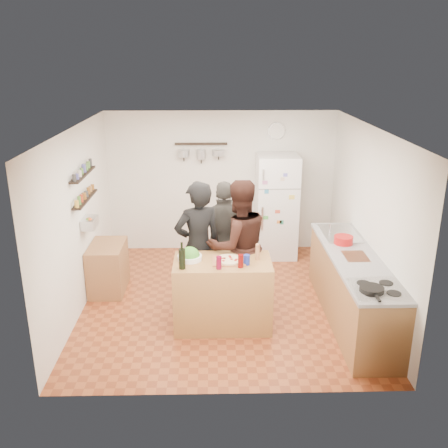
{
  "coord_description": "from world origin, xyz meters",
  "views": [
    {
      "loc": [
        -0.15,
        -6.51,
        3.43
      ],
      "look_at": [
        0.0,
        0.1,
        1.15
      ],
      "focal_mm": 40.0,
      "sensor_mm": 36.0,
      "label": 1
    }
  ],
  "objects_px": {
    "person_left": "(198,246)",
    "counter_run": "(352,288)",
    "person_center": "(238,246)",
    "wine_bottle": "(182,259)",
    "side_table": "(108,268)",
    "skillet": "(372,289)",
    "salad_bowl": "(190,258)",
    "person_back": "(225,238)",
    "salt_canister": "(247,260)",
    "prep_island": "(223,293)",
    "wall_clock": "(277,131)",
    "fridge": "(276,206)",
    "pepper_mill": "(257,253)",
    "red_bowl": "(343,240)"
  },
  "relations": [
    {
      "from": "salt_canister",
      "to": "side_table",
      "type": "relative_size",
      "value": 0.16
    },
    {
      "from": "person_back",
      "to": "side_table",
      "type": "xyz_separation_m",
      "value": [
        -1.76,
        0.08,
        -0.49
      ]
    },
    {
      "from": "prep_island",
      "to": "fridge",
      "type": "height_order",
      "value": "fridge"
    },
    {
      "from": "counter_run",
      "to": "red_bowl",
      "type": "height_order",
      "value": "red_bowl"
    },
    {
      "from": "salt_canister",
      "to": "fridge",
      "type": "distance_m",
      "value": 2.62
    },
    {
      "from": "salad_bowl",
      "to": "wine_bottle",
      "type": "bearing_deg",
      "value": -106.5
    },
    {
      "from": "counter_run",
      "to": "red_bowl",
      "type": "xyz_separation_m",
      "value": [
        -0.05,
        0.44,
        0.52
      ]
    },
    {
      "from": "side_table",
      "to": "person_back",
      "type": "bearing_deg",
      "value": -2.55
    },
    {
      "from": "prep_island",
      "to": "pepper_mill",
      "type": "bearing_deg",
      "value": 6.34
    },
    {
      "from": "salt_canister",
      "to": "counter_run",
      "type": "xyz_separation_m",
      "value": [
        1.44,
        0.23,
        -0.53
      ]
    },
    {
      "from": "red_bowl",
      "to": "counter_run",
      "type": "bearing_deg",
      "value": -83.58
    },
    {
      "from": "counter_run",
      "to": "fridge",
      "type": "bearing_deg",
      "value": 108.06
    },
    {
      "from": "wine_bottle",
      "to": "salt_canister",
      "type": "relative_size",
      "value": 1.95
    },
    {
      "from": "salt_canister",
      "to": "salad_bowl",
      "type": "bearing_deg",
      "value": 166.72
    },
    {
      "from": "side_table",
      "to": "salad_bowl",
      "type": "bearing_deg",
      "value": -38.17
    },
    {
      "from": "salad_bowl",
      "to": "salt_canister",
      "type": "xyz_separation_m",
      "value": [
        0.72,
        -0.17,
        0.03
      ]
    },
    {
      "from": "person_back",
      "to": "red_bowl",
      "type": "distance_m",
      "value": 1.69
    },
    {
      "from": "person_center",
      "to": "skillet",
      "type": "distance_m",
      "value": 1.99
    },
    {
      "from": "salad_bowl",
      "to": "side_table",
      "type": "height_order",
      "value": "salad_bowl"
    },
    {
      "from": "counter_run",
      "to": "skillet",
      "type": "relative_size",
      "value": 9.72
    },
    {
      "from": "pepper_mill",
      "to": "person_left",
      "type": "relative_size",
      "value": 0.09
    },
    {
      "from": "wine_bottle",
      "to": "person_center",
      "type": "relative_size",
      "value": 0.14
    },
    {
      "from": "wall_clock",
      "to": "side_table",
      "type": "distance_m",
      "value": 3.64
    },
    {
      "from": "salt_canister",
      "to": "skillet",
      "type": "distance_m",
      "value": 1.55
    },
    {
      "from": "salad_bowl",
      "to": "red_bowl",
      "type": "distance_m",
      "value": 2.16
    },
    {
      "from": "person_left",
      "to": "salt_canister",
      "type": "bearing_deg",
      "value": 113.64
    },
    {
      "from": "person_left",
      "to": "counter_run",
      "type": "height_order",
      "value": "person_left"
    },
    {
      "from": "fridge",
      "to": "side_table",
      "type": "bearing_deg",
      "value": -153.41
    },
    {
      "from": "skillet",
      "to": "side_table",
      "type": "distance_m",
      "value": 3.92
    },
    {
      "from": "salad_bowl",
      "to": "person_back",
      "type": "distance_m",
      "value": 1.05
    },
    {
      "from": "salad_bowl",
      "to": "skillet",
      "type": "distance_m",
      "value": 2.27
    },
    {
      "from": "person_back",
      "to": "wall_clock",
      "type": "bearing_deg",
      "value": -116.37
    },
    {
      "from": "red_bowl",
      "to": "fridge",
      "type": "bearing_deg",
      "value": 110.67
    },
    {
      "from": "pepper_mill",
      "to": "side_table",
      "type": "bearing_deg",
      "value": 154.9
    },
    {
      "from": "prep_island",
      "to": "wall_clock",
      "type": "distance_m",
      "value": 3.37
    },
    {
      "from": "salad_bowl",
      "to": "person_center",
      "type": "height_order",
      "value": "person_center"
    },
    {
      "from": "red_bowl",
      "to": "person_back",
      "type": "bearing_deg",
      "value": 165.15
    },
    {
      "from": "pepper_mill",
      "to": "fridge",
      "type": "relative_size",
      "value": 0.1
    },
    {
      "from": "wine_bottle",
      "to": "side_table",
      "type": "bearing_deg",
      "value": 133.27
    },
    {
      "from": "prep_island",
      "to": "wine_bottle",
      "type": "height_order",
      "value": "wine_bottle"
    },
    {
      "from": "counter_run",
      "to": "side_table",
      "type": "bearing_deg",
      "value": 164.51
    },
    {
      "from": "prep_island",
      "to": "pepper_mill",
      "type": "distance_m",
      "value": 0.71
    },
    {
      "from": "person_center",
      "to": "fridge",
      "type": "relative_size",
      "value": 1.03
    },
    {
      "from": "person_center",
      "to": "wall_clock",
      "type": "height_order",
      "value": "wall_clock"
    },
    {
      "from": "pepper_mill",
      "to": "skillet",
      "type": "distance_m",
      "value": 1.53
    },
    {
      "from": "salad_bowl",
      "to": "side_table",
      "type": "distance_m",
      "value": 1.73
    },
    {
      "from": "person_center",
      "to": "counter_run",
      "type": "xyz_separation_m",
      "value": [
        1.51,
        -0.39,
        -0.48
      ]
    },
    {
      "from": "person_center",
      "to": "skillet",
      "type": "bearing_deg",
      "value": 116.39
    },
    {
      "from": "salad_bowl",
      "to": "person_back",
      "type": "bearing_deg",
      "value": 62.68
    },
    {
      "from": "wine_bottle",
      "to": "counter_run",
      "type": "bearing_deg",
      "value": 8.28
    }
  ]
}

